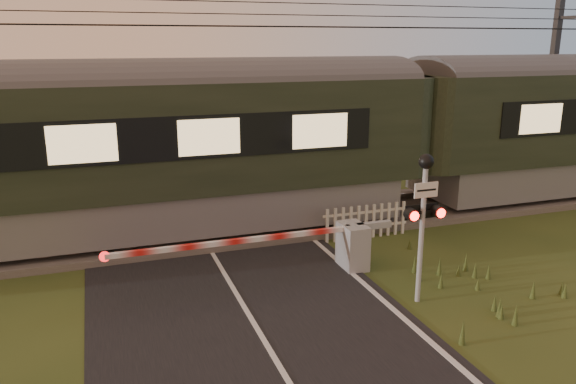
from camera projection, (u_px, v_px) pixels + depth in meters
name	position (u px, v px, depth m)	size (l,w,h in m)	color
ground	(270.00, 351.00, 9.59)	(160.00, 160.00, 0.00)	#2C3D17
road	(275.00, 357.00, 9.39)	(6.00, 140.00, 0.03)	black
track_bed	(200.00, 230.00, 15.51)	(140.00, 3.40, 0.39)	#47423D
overhead_wires	(190.00, 16.00, 14.03)	(120.00, 0.62, 0.62)	black
train	(406.00, 132.00, 16.90)	(47.02, 3.24, 4.39)	gray
boom_gate	(341.00, 245.00, 12.91)	(6.53, 0.81, 1.08)	gray
crossing_signal	(424.00, 202.00, 10.89)	(0.78, 0.34, 3.06)	gray
picket_fence	(366.00, 221.00, 14.98)	(2.48, 0.08, 0.92)	silver
catenary_mast	(553.00, 76.00, 20.95)	(0.23, 2.47, 7.43)	#2D2D30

